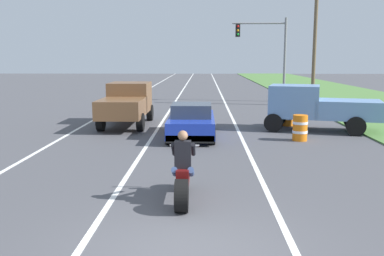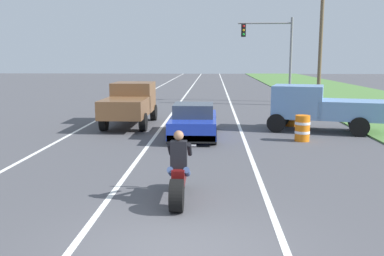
# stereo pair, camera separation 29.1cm
# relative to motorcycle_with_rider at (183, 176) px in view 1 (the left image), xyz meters

# --- Properties ---
(ground_plane) EXTENTS (160.00, 160.00, 0.00)m
(ground_plane) POSITION_rel_motorcycle_with_rider_xyz_m (0.18, -2.55, -0.59)
(ground_plane) COLOR #4C4C51
(lane_stripe_left_solid) EXTENTS (0.14, 120.00, 0.01)m
(lane_stripe_left_solid) POSITION_rel_motorcycle_with_rider_xyz_m (-5.22, 17.45, -0.59)
(lane_stripe_left_solid) COLOR white
(lane_stripe_left_solid) RESTS_ON ground
(lane_stripe_right_solid) EXTENTS (0.14, 120.00, 0.01)m
(lane_stripe_right_solid) POSITION_rel_motorcycle_with_rider_xyz_m (1.98, 17.45, -0.59)
(lane_stripe_right_solid) COLOR white
(lane_stripe_right_solid) RESTS_ON ground
(lane_stripe_centre_dashed) EXTENTS (0.14, 120.00, 0.01)m
(lane_stripe_centre_dashed) POSITION_rel_motorcycle_with_rider_xyz_m (-1.62, 17.45, -0.59)
(lane_stripe_centre_dashed) COLOR white
(lane_stripe_centre_dashed) RESTS_ON ground
(motorcycle_with_rider) EXTENTS (0.70, 2.21, 1.62)m
(motorcycle_with_rider) POSITION_rel_motorcycle_with_rider_xyz_m (0.00, 0.00, 0.00)
(motorcycle_with_rider) COLOR black
(motorcycle_with_rider) RESTS_ON ground
(sports_car_blue) EXTENTS (1.84, 4.30, 1.37)m
(sports_car_blue) POSITION_rel_motorcycle_with_rider_xyz_m (-0.04, 7.99, 0.04)
(sports_car_blue) COLOR #1E38B2
(sports_car_blue) RESTS_ON ground
(pickup_truck_left_lane_brown) EXTENTS (2.02, 4.80, 1.98)m
(pickup_truck_left_lane_brown) POSITION_rel_motorcycle_with_rider_xyz_m (-3.17, 10.88, 0.51)
(pickup_truck_left_lane_brown) COLOR brown
(pickup_truck_left_lane_brown) RESTS_ON ground
(pickup_truck_right_shoulder_light_blue) EXTENTS (5.14, 3.14, 1.98)m
(pickup_truck_right_shoulder_light_blue) POSITION_rel_motorcycle_with_rider_xyz_m (5.37, 9.68, 0.51)
(pickup_truck_right_shoulder_light_blue) COLOR #6B93C6
(pickup_truck_right_shoulder_light_blue) RESTS_ON ground
(traffic_light_mast_near) EXTENTS (3.91, 0.34, 6.00)m
(traffic_light_mast_near) POSITION_rel_motorcycle_with_rider_xyz_m (5.14, 22.42, 3.36)
(traffic_light_mast_near) COLOR gray
(traffic_light_mast_near) RESTS_ON ground
(utility_pole_roadside) EXTENTS (0.24, 0.24, 8.22)m
(utility_pole_roadside) POSITION_rel_motorcycle_with_rider_xyz_m (7.72, 19.73, 3.51)
(utility_pole_roadside) COLOR brown
(utility_pole_roadside) RESTS_ON ground
(construction_barrel_nearest) EXTENTS (0.58, 0.58, 1.00)m
(construction_barrel_nearest) POSITION_rel_motorcycle_with_rider_xyz_m (4.18, 7.32, -0.09)
(construction_barrel_nearest) COLOR orange
(construction_barrel_nearest) RESTS_ON ground
(construction_barrel_mid) EXTENTS (0.58, 0.58, 1.00)m
(construction_barrel_mid) POSITION_rel_motorcycle_with_rider_xyz_m (4.39, 11.05, -0.09)
(construction_barrel_mid) COLOR orange
(construction_barrel_mid) RESTS_ON ground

